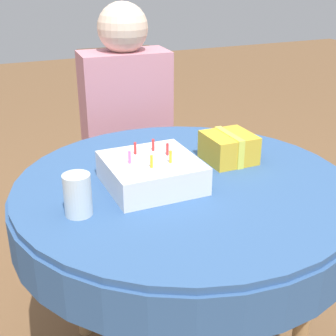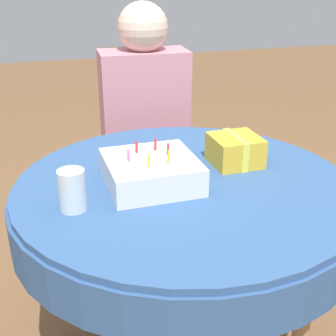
{
  "view_description": "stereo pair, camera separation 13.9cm",
  "coord_description": "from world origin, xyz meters",
  "px_view_note": "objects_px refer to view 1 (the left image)",
  "views": [
    {
      "loc": [
        -0.57,
        -1.16,
        1.35
      ],
      "look_at": [
        -0.05,
        0.0,
        0.78
      ],
      "focal_mm": 50.0,
      "sensor_mm": 36.0,
      "label": 1
    },
    {
      "loc": [
        -0.44,
        -1.21,
        1.35
      ],
      "look_at": [
        -0.05,
        0.0,
        0.78
      ],
      "focal_mm": 50.0,
      "sensor_mm": 36.0,
      "label": 2
    }
  ],
  "objects_px": {
    "chair": "(124,148)",
    "gift_box": "(229,148)",
    "drinking_glass": "(78,195)",
    "person": "(127,112)",
    "birthday_cake": "(151,172)"
  },
  "relations": [
    {
      "from": "birthday_cake",
      "to": "drinking_glass",
      "type": "height_order",
      "value": "birthday_cake"
    },
    {
      "from": "person",
      "to": "gift_box",
      "type": "bearing_deg",
      "value": -75.17
    },
    {
      "from": "gift_box",
      "to": "chair",
      "type": "bearing_deg",
      "value": 99.12
    },
    {
      "from": "person",
      "to": "birthday_cake",
      "type": "height_order",
      "value": "person"
    },
    {
      "from": "person",
      "to": "birthday_cake",
      "type": "bearing_deg",
      "value": -99.71
    },
    {
      "from": "person",
      "to": "gift_box",
      "type": "height_order",
      "value": "person"
    },
    {
      "from": "chair",
      "to": "gift_box",
      "type": "height_order",
      "value": "chair"
    },
    {
      "from": "birthday_cake",
      "to": "chair",
      "type": "bearing_deg",
      "value": 77.38
    },
    {
      "from": "drinking_glass",
      "to": "gift_box",
      "type": "xyz_separation_m",
      "value": [
        0.55,
        0.16,
        -0.01
      ]
    },
    {
      "from": "person",
      "to": "birthday_cake",
      "type": "distance_m",
      "value": 0.76
    },
    {
      "from": "drinking_glass",
      "to": "birthday_cake",
      "type": "bearing_deg",
      "value": 19.58
    },
    {
      "from": "chair",
      "to": "birthday_cake",
      "type": "bearing_deg",
      "value": -98.67
    },
    {
      "from": "chair",
      "to": "person",
      "type": "distance_m",
      "value": 0.22
    },
    {
      "from": "chair",
      "to": "drinking_glass",
      "type": "bearing_deg",
      "value": -111.12
    },
    {
      "from": "birthday_cake",
      "to": "drinking_glass",
      "type": "bearing_deg",
      "value": -160.42
    }
  ]
}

